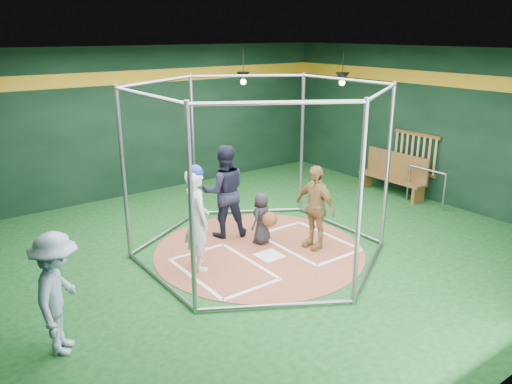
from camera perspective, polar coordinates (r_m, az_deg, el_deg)
room_shell at (r=8.56m, az=0.37°, el=4.02°), size 10.10×9.10×3.53m
clay_disc at (r=9.13m, az=0.38°, el=-6.70°), size 3.80×3.80×0.01m
home_plate at (r=8.91m, az=1.54°, el=-7.27°), size 0.43×0.43×0.01m
batter_box_left at (r=8.46m, az=-3.81°, el=-8.78°), size 1.17×1.77×0.01m
batter_box_right at (r=9.51m, az=5.89°, el=-5.69°), size 1.17×1.77×0.01m
batting_cage at (r=8.62m, az=0.40°, el=2.37°), size 4.05×4.67×3.00m
bat_rack at (r=12.47m, az=17.71°, el=4.27°), size 0.07×1.25×0.98m
pendant_lamp_near at (r=12.56m, az=-1.46°, el=13.02°), size 0.34×0.34×0.90m
pendant_lamp_far at (r=12.51m, az=9.84°, el=12.76°), size 0.34×0.34×0.90m
batter_figure at (r=8.22m, az=-6.76°, el=-2.95°), size 0.51×0.69×1.79m
visitor_leopard at (r=9.06m, az=6.74°, el=-1.71°), size 0.44×0.93×1.55m
catcher_figure at (r=9.25m, az=0.75°, el=-3.00°), size 0.56×0.62×0.98m
umpire at (r=9.50m, az=-3.66°, el=0.09°), size 1.06×0.96×1.79m
bystander_blue at (r=6.59m, az=-21.67°, el=-10.76°), size 1.01×1.17×1.57m
dugout_bench at (r=12.55m, az=15.50°, el=2.07°), size 0.41×1.76×1.03m
steel_railing at (r=11.93m, az=18.89°, el=1.19°), size 0.05×1.00×0.86m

